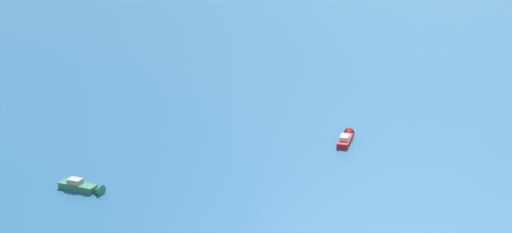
# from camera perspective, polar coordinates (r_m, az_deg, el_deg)

# --- Properties ---
(motorboat_inshore) EXTENTS (9.25, 4.10, 2.60)m
(motorboat_inshore) POSITION_cam_1_polar(r_m,az_deg,el_deg) (191.71, 5.75, -1.41)
(motorboat_inshore) COLOR #B21E1E
(motorboat_inshore) RESTS_ON ground_plane
(motorboat_offshore) EXTENTS (5.46, 9.30, 2.63)m
(motorboat_offshore) POSITION_cam_1_polar(r_m,az_deg,el_deg) (169.97, -10.93, -4.43)
(motorboat_offshore) COLOR #33704C
(motorboat_offshore) RESTS_ON ground_plane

